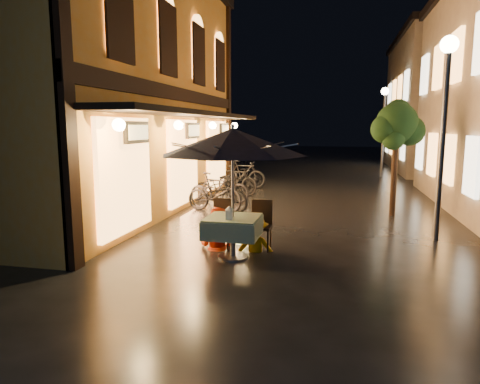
% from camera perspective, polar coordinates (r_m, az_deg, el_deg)
% --- Properties ---
extents(ground, '(90.00, 90.00, 0.00)m').
position_cam_1_polar(ground, '(8.06, 6.07, -8.79)').
color(ground, black).
rests_on(ground, ground).
extents(west_building, '(5.90, 11.40, 7.40)m').
position_cam_1_polar(west_building, '(13.43, -17.21, 13.89)').
color(west_building, orange).
rests_on(west_building, ground).
extents(east_building_far, '(7.30, 10.30, 7.30)m').
position_cam_1_polar(east_building_far, '(26.51, 27.69, 10.47)').
color(east_building_far, '#C0B299').
rests_on(east_building_far, ground).
extents(street_tree, '(1.43, 1.20, 3.15)m').
position_cam_1_polar(street_tree, '(12.25, 20.23, 8.22)').
color(street_tree, black).
rests_on(street_tree, ground).
extents(streetlamp_near, '(0.36, 0.36, 4.23)m').
position_cam_1_polar(streetlamp_near, '(9.88, 25.69, 10.78)').
color(streetlamp_near, '#59595E').
rests_on(streetlamp_near, ground).
extents(streetlamp_far, '(0.36, 0.36, 4.23)m').
position_cam_1_polar(streetlamp_far, '(21.75, 18.64, 9.63)').
color(streetlamp_far, '#59595E').
rests_on(streetlamp_far, ground).
extents(cafe_table, '(0.99, 0.99, 0.78)m').
position_cam_1_polar(cafe_table, '(7.90, -0.96, -4.69)').
color(cafe_table, '#59595E').
rests_on(cafe_table, ground).
extents(patio_umbrella, '(2.66, 2.66, 2.46)m').
position_cam_1_polar(patio_umbrella, '(7.69, -0.99, 6.70)').
color(patio_umbrella, '#59595E').
rests_on(patio_umbrella, ground).
extents(cafe_chair_left, '(0.42, 0.42, 0.97)m').
position_cam_1_polar(cafe_chair_left, '(8.70, -2.38, -3.76)').
color(cafe_chair_left, black).
rests_on(cafe_chair_left, ground).
extents(cafe_chair_right, '(0.42, 0.42, 0.97)m').
position_cam_1_polar(cafe_chair_right, '(8.53, 2.83, -4.02)').
color(cafe_chair_right, black).
rests_on(cafe_chair_right, ground).
extents(table_lantern, '(0.16, 0.16, 0.25)m').
position_cam_1_polar(table_lantern, '(7.58, -1.44, -2.71)').
color(table_lantern, white).
rests_on(table_lantern, cafe_table).
extents(person_orange, '(0.90, 0.77, 1.63)m').
position_cam_1_polar(person_orange, '(8.53, -3.13, -2.13)').
color(person_orange, red).
rests_on(person_orange, ground).
extents(person_yellow, '(0.93, 0.61, 1.36)m').
position_cam_1_polar(person_yellow, '(8.36, 2.11, -3.30)').
color(person_yellow, '#E29800').
rests_on(person_yellow, ground).
extents(bicycle_0, '(1.93, 0.92, 0.97)m').
position_cam_1_polar(bicycle_0, '(12.19, -3.01, -0.39)').
color(bicycle_0, black).
rests_on(bicycle_0, ground).
extents(bicycle_1, '(1.91, 1.15, 1.11)m').
position_cam_1_polar(bicycle_1, '(12.31, -3.37, 0.02)').
color(bicycle_1, black).
rests_on(bicycle_1, ground).
extents(bicycle_2, '(1.89, 0.76, 0.97)m').
position_cam_1_polar(bicycle_2, '(13.72, -2.54, 0.65)').
color(bicycle_2, black).
rests_on(bicycle_2, ground).
extents(bicycle_3, '(1.76, 1.13, 1.03)m').
position_cam_1_polar(bicycle_3, '(15.23, -0.39, 1.57)').
color(bicycle_3, black).
rests_on(bicycle_3, ground).
extents(bicycle_4, '(1.65, 0.95, 0.82)m').
position_cam_1_polar(bicycle_4, '(15.80, -0.48, 1.45)').
color(bicycle_4, black).
rests_on(bicycle_4, ground).
extents(bicycle_5, '(1.86, 0.69, 1.09)m').
position_cam_1_polar(bicycle_5, '(16.92, 0.41, 2.40)').
color(bicycle_5, black).
rests_on(bicycle_5, ground).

